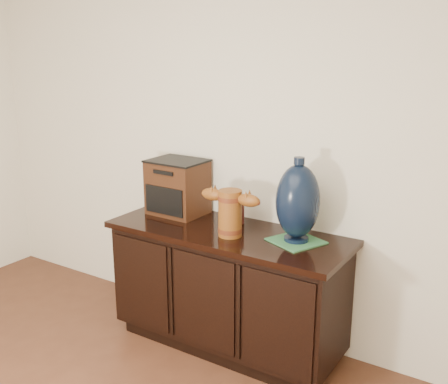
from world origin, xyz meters
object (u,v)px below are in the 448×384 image
Objects in this scene: tv_radio at (178,187)px; lamp_base at (298,202)px; terracotta_vessel at (230,210)px; sideboard at (227,288)px; spray_can at (239,209)px.

lamp_base is (0.87, -0.06, 0.06)m from tv_radio.
tv_radio is (-0.51, 0.18, 0.02)m from terracotta_vessel.
sideboard is 3.86× the size of terracotta_vessel.
terracotta_vessel is 0.39m from lamp_base.
tv_radio is 0.45m from spray_can.
tv_radio is 1.92× the size of spray_can.
tv_radio is (-0.45, 0.11, 0.54)m from sideboard.
lamp_base is (0.36, 0.12, 0.08)m from terracotta_vessel.
sideboard is 4.09× the size of tv_radio.
lamp_base reaches higher than terracotta_vessel.
tv_radio reaches higher than terracotta_vessel.
spray_can is (-0.07, 0.22, -0.06)m from terracotta_vessel.
lamp_base is at bearing 6.87° from sideboard.
sideboard is 3.11× the size of lamp_base.
spray_can reaches higher than sideboard.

